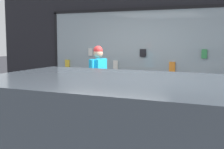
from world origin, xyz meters
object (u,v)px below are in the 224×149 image
(display_table_main, at_px, (118,84))
(person_browsing, at_px, (98,77))
(sandwich_board_sign, at_px, (202,103))
(small_dog, at_px, (112,109))

(display_table_main, relative_size, person_browsing, 1.45)
(display_table_main, xyz_separation_m, sandwich_board_sign, (1.95, -0.24, -0.22))
(display_table_main, relative_size, small_dog, 3.95)
(display_table_main, relative_size, sandwich_board_sign, 2.52)
(small_dog, distance_m, sandwich_board_sign, 1.83)
(person_browsing, distance_m, small_dog, 0.81)
(person_browsing, relative_size, small_dog, 2.73)
(display_table_main, xyz_separation_m, small_dog, (0.22, -0.81, -0.40))
(person_browsing, bearing_deg, small_dog, -117.79)
(display_table_main, distance_m, person_browsing, 0.66)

